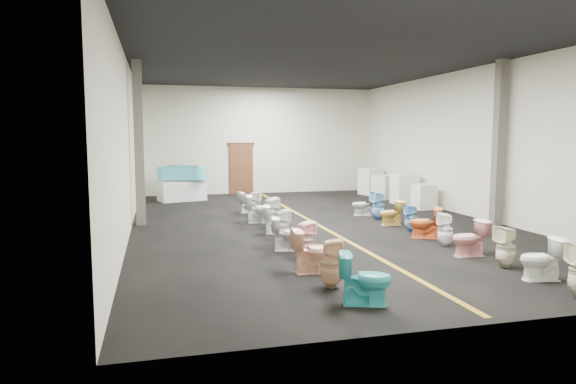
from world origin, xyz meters
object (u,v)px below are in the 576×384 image
toilet_left_0 (365,279)px  toilet_left_9 (255,204)px  appliance_crate_d (371,181)px  toilet_right_7 (391,213)px  toilet_left_10 (248,202)px  toilet_right_2 (506,247)px  toilet_right_6 (411,218)px  toilet_left_1 (331,263)px  appliance_crate_a (424,197)px  toilet_right_9 (363,205)px  toilet_left_3 (305,240)px  toilet_left_2 (314,251)px  toilet_right_5 (425,223)px  display_table (182,191)px  toilet_left_8 (259,209)px  appliance_crate_c (386,187)px  appliance_crate_b (404,189)px  toilet_right_4 (445,229)px  toilet_left_4 (288,234)px  bathtub (182,173)px  toilet_left_6 (278,220)px  toilet_left_5 (281,226)px  toilet_left_7 (271,213)px  toilet_right_3 (470,238)px  toilet_right_1 (542,259)px  toilet_right_8 (378,206)px

toilet_left_0 → toilet_left_9: toilet_left_9 is taller
appliance_crate_d → toilet_right_7: appliance_crate_d is taller
toilet_left_10 → toilet_right_2: bearing=-167.9°
toilet_right_6 → toilet_left_1: bearing=-35.3°
appliance_crate_a → toilet_right_9: 2.68m
toilet_left_0 → toilet_left_9: (-0.04, 8.37, 0.01)m
toilet_left_3 → toilet_right_2: toilet_right_2 is taller
toilet_left_2 → toilet_right_5: bearing=-53.0°
display_table → toilet_right_7: bearing=-52.6°
toilet_left_8 → appliance_crate_c: bearing=-48.0°
appliance_crate_d → toilet_left_2: appliance_crate_d is taller
appliance_crate_a → toilet_right_6: size_ratio=1.18×
appliance_crate_b → toilet_right_5: (-2.47, -5.88, -0.17)m
display_table → toilet_right_2: toilet_right_2 is taller
toilet_right_4 → toilet_left_4: bearing=-77.5°
toilet_left_10 → toilet_right_9: 3.64m
bathtub → toilet_left_6: bathtub is taller
display_table → toilet_left_8: bearing=-71.6°
appliance_crate_c → toilet_left_5: (-5.94, -7.06, -0.08)m
appliance_crate_b → toilet_right_5: appliance_crate_b is taller
appliance_crate_c → toilet_left_7: appliance_crate_c is taller
toilet_left_1 → toilet_left_8: bearing=19.4°
toilet_left_3 → toilet_left_2: bearing=155.6°
toilet_left_8 → toilet_left_10: (0.04, 1.98, -0.06)m
toilet_left_7 → toilet_left_1: bearing=153.2°
toilet_left_8 → toilet_right_4: (3.43, -4.07, -0.02)m
appliance_crate_a → toilet_left_0: appliance_crate_a is taller
toilet_right_4 → toilet_right_9: (-0.07, 4.56, -0.04)m
appliance_crate_b → toilet_left_9: size_ratio=1.37×
toilet_left_8 → toilet_left_9: size_ratio=1.00×
toilet_left_2 → toilet_right_3: toilet_left_2 is taller
display_table → toilet_left_7: (2.01, -6.51, 0.03)m
toilet_left_8 → toilet_left_5: bearing=-174.6°
toilet_left_1 → toilet_right_1: size_ratio=1.11×
toilet_left_10 → toilet_right_5: size_ratio=0.90×
appliance_crate_c → toilet_right_9: bearing=-123.8°
toilet_right_3 → toilet_right_9: 5.55m
bathtub → toilet_right_3: bathtub is taller
toilet_right_6 → toilet_right_2: bearing=5.2°
toilet_right_7 → toilet_left_10: bearing=-135.3°
toilet_left_4 → toilet_right_9: (3.45, 4.09, -0.02)m
display_table → toilet_right_6: (5.40, -7.91, -0.02)m
toilet_right_5 → toilet_right_8: size_ratio=0.91×
toilet_left_6 → toilet_right_5: toilet_right_5 is taller
toilet_left_2 → toilet_left_8: bearing=2.8°
display_table → toilet_right_6: display_table is taller
toilet_left_0 → toilet_left_3: size_ratio=0.99×
toilet_right_2 → toilet_left_1: bearing=-93.5°
display_table → toilet_left_2: toilet_left_2 is taller
toilet_left_7 → toilet_right_3: size_ratio=1.09×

